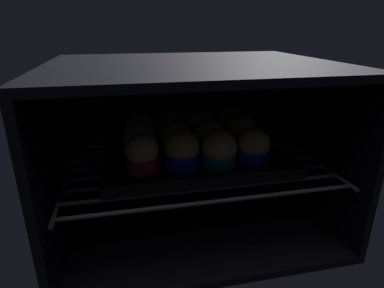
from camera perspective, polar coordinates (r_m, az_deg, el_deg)
oven_cavity at (r=76.20cm, az=-0.53°, el=0.78°), size 59.00×47.00×37.00cm
oven_rack at (r=73.59cm, az=0.16°, el=-2.81°), size 54.80×42.00×0.80cm
baking_tray at (r=74.01cm, az=0.00°, el=-1.76°), size 39.64×31.76×2.20cm
muffin_row0_col0 at (r=63.72cm, az=-8.94°, el=-1.80°), size 6.77×6.77×7.84cm
muffin_row0_col1 at (r=64.54cm, az=-1.76°, el=-1.25°), size 6.93×6.93×8.18cm
muffin_row0_col2 at (r=66.29cm, az=4.88°, el=-1.00°), size 7.39×7.39×7.53cm
muffin_row0_col3 at (r=69.27cm, az=10.87°, el=-0.49°), size 7.05×7.05×7.25cm
muffin_row1_col0 at (r=71.13cm, az=-9.40°, el=0.47°), size 7.24×7.24×7.82cm
muffin_row1_col1 at (r=72.03cm, az=-2.87°, el=0.92°), size 6.82×6.82×7.87cm
muffin_row1_col2 at (r=73.33cm, az=3.06°, el=1.06°), size 7.08×7.08×7.58cm
muffin_row1_col3 at (r=75.86cm, az=8.76°, el=2.00°), size 7.05×7.05×8.69cm
muffin_row2_col0 at (r=78.31cm, az=-9.46°, el=2.39°), size 7.13×7.13×8.30cm
muffin_row2_col1 at (r=79.42cm, az=-4.17°, el=2.92°), size 6.87×6.87×8.04cm
muffin_row2_col2 at (r=80.90cm, az=1.28°, el=3.18°), size 7.32×7.32×7.88cm
muffin_row2_col3 at (r=82.87cm, az=6.63°, el=3.61°), size 7.37×7.37×8.07cm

